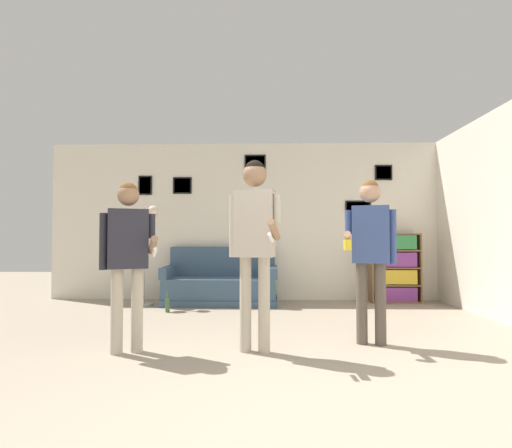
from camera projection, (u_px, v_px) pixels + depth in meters
The scene contains 10 objects.
ground_plane at pixel (298, 439), 2.11m from camera, with size 20.00×20.00×0.00m, color gray.
wall_back at pixel (277, 221), 6.90m from camera, with size 7.85×0.08×2.70m.
couch at pixel (221, 285), 6.47m from camera, with size 1.82×0.80×0.91m.
bookshelf at pixel (394, 268), 6.60m from camera, with size 0.80×0.30×1.14m.
floor_lamp at pixel (144, 229), 6.28m from camera, with size 0.39×0.42×1.57m.
person_player_foreground_left at pixel (128, 248), 3.72m from camera, with size 0.57×0.39×1.59m.
person_player_foreground_center at pixel (255, 232), 3.75m from camera, with size 0.49×0.54×1.80m.
person_watcher_holding_cup at pixel (370, 243), 4.01m from camera, with size 0.55×0.39×1.65m.
bottle_on_floor at pixel (168, 304), 5.70m from camera, with size 0.06×0.06×0.29m.
drinking_cup at pixel (383, 230), 6.62m from camera, with size 0.08×0.08×0.12m.
Camera 1 is at (-0.16, -2.16, 1.07)m, focal length 28.00 mm.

